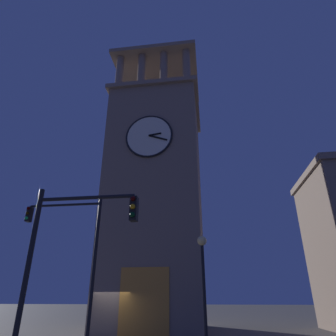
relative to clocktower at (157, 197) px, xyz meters
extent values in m
cube|color=gray|center=(0.00, -0.02, -0.67)|extent=(7.43, 8.18, 18.99)
cube|color=gray|center=(0.00, -0.02, 9.02)|extent=(8.03, 8.78, 0.40)
cylinder|color=gray|center=(-3.11, 3.47, 11.08)|extent=(0.70, 0.70, 3.71)
cylinder|color=gray|center=(-1.04, 3.47, 11.08)|extent=(0.70, 0.70, 3.71)
cylinder|color=gray|center=(1.04, 3.47, 11.08)|extent=(0.70, 0.70, 3.71)
cylinder|color=gray|center=(3.11, 3.47, 11.08)|extent=(0.70, 0.70, 3.71)
cylinder|color=gray|center=(-3.11, -3.51, 11.08)|extent=(0.70, 0.70, 3.71)
cylinder|color=gray|center=(-1.04, -3.51, 11.08)|extent=(0.70, 0.70, 3.71)
cylinder|color=gray|center=(1.04, -3.51, 11.08)|extent=(0.70, 0.70, 3.71)
cylinder|color=gray|center=(3.11, -3.51, 11.08)|extent=(0.70, 0.70, 3.71)
cube|color=gray|center=(0.00, -0.02, 13.13)|extent=(8.03, 8.78, 0.40)
cylinder|color=black|center=(0.00, -0.02, 14.61)|extent=(0.12, 0.12, 2.55)
cylinder|color=silver|center=(0.00, 4.13, 3.73)|extent=(3.64, 0.12, 3.64)
torus|color=black|center=(0.00, 4.15, 3.73)|extent=(3.80, 0.16, 3.80)
cube|color=black|center=(-0.50, 4.23, 3.79)|extent=(1.01, 0.06, 0.25)
cube|color=black|center=(-0.73, 4.23, 3.47)|extent=(1.50, 0.06, 0.63)
cube|color=orange|center=(0.00, 4.02, -8.17)|extent=(3.20, 0.24, 4.00)
cylinder|color=black|center=(0.99, 10.52, -6.78)|extent=(0.16, 0.16, 6.78)
cylinder|color=black|center=(2.84, 10.52, -3.74)|extent=(3.69, 0.12, 0.12)
cube|color=black|center=(4.68, 10.52, -4.17)|extent=(0.22, 0.30, 0.75)
sphere|color=#360505|center=(4.68, 10.70, -3.89)|extent=(0.16, 0.16, 0.16)
sphere|color=#392705|center=(4.68, 10.70, -4.14)|extent=(0.16, 0.16, 0.16)
sphere|color=#18C154|center=(4.68, 10.70, -4.39)|extent=(0.16, 0.16, 0.16)
cylinder|color=black|center=(1.10, 15.45, -7.47)|extent=(0.16, 0.16, 5.40)
cylinder|color=black|center=(-0.47, 15.45, -5.12)|extent=(3.14, 0.12, 0.12)
cube|color=black|center=(-2.03, 15.45, -5.55)|extent=(0.22, 0.30, 0.75)
sphere|color=#360505|center=(-2.03, 15.63, -5.27)|extent=(0.16, 0.16, 0.16)
sphere|color=orange|center=(-2.03, 15.63, -5.52)|extent=(0.16, 0.16, 0.16)
sphere|color=#063316|center=(-2.03, 15.63, -5.77)|extent=(0.16, 0.16, 0.16)
cylinder|color=black|center=(-3.93, 10.06, -8.00)|extent=(0.14, 0.14, 4.34)
sphere|color=#F9DB8C|center=(-3.93, 10.06, -5.61)|extent=(0.44, 0.44, 0.44)
camera|label=1|loc=(-4.25, 23.88, -8.04)|focal=31.28mm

